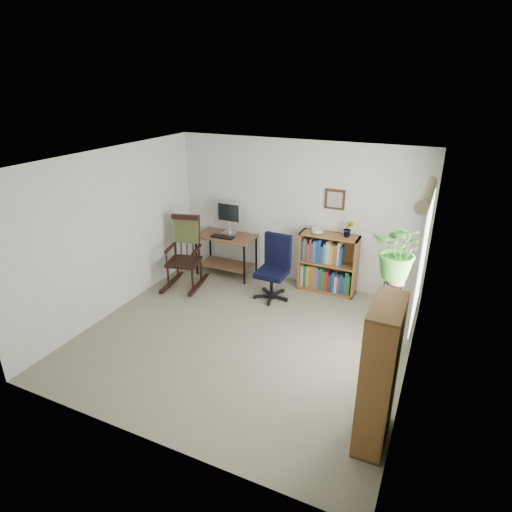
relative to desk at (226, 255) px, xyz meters
The scene contains 18 objects.
floor 2.10m from the desk, 55.27° to the right, with size 4.20×4.00×0.00m, color gray.
ceiling 2.90m from the desk, 55.27° to the right, with size 4.20×4.00×0.00m, color silver.
wall_back 1.47m from the desk, 14.28° to the left, with size 4.20×0.00×2.40m, color silver.
wall_front 3.97m from the desk, 72.33° to the right, with size 4.20×0.00×2.40m, color silver.
wall_left 2.10m from the desk, 118.46° to the right, with size 0.00×4.00×2.40m, color silver.
wall_right 3.79m from the desk, 27.41° to the right, with size 0.00×4.00×2.40m, color silver.
window 3.68m from the desk, 23.38° to the right, with size 0.12×1.20×1.50m, color silver, non-canonical shape.
desk is the anchor object (origin of this frame).
monitor 0.66m from the desk, 90.00° to the left, with size 0.46×0.16×0.56m, color silver, non-canonical shape.
keyboard 0.40m from the desk, 90.00° to the right, with size 0.40×0.15×0.03m, color black.
office_chair 1.21m from the desk, 25.14° to the right, with size 0.57×0.57×1.05m, color black, non-canonical shape.
rocking_chair 0.86m from the desk, 120.35° to the right, with size 0.63×1.05×1.22m, color black, non-canonical shape.
low_bookshelf 1.82m from the desk, ahead, with size 0.93×0.31×0.99m, color brown, non-canonical shape.
tall_bookshelf 4.16m from the desk, 41.63° to the right, with size 0.28×0.65×1.49m, color brown, non-canonical shape.
plant_stand 3.13m from the desk, 17.83° to the right, with size 0.28×0.28×1.01m, color black, non-canonical shape.
spider_plant 3.39m from the desk, 17.83° to the right, with size 1.69×1.88×1.46m, color #306924.
potted_plant_small 2.20m from the desk, ahead, with size 0.13×0.24×0.11m, color #306924.
framed_picture 2.16m from the desk, ahead, with size 0.32×0.04×0.32m, color black, non-canonical shape.
Camera 1 is at (2.23, -4.43, 3.29)m, focal length 30.00 mm.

